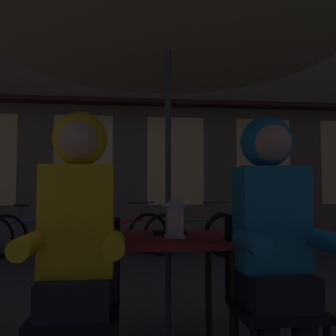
{
  "coord_description": "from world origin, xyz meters",
  "views": [
    {
      "loc": [
        -0.26,
        -2.29,
        1.0
      ],
      "look_at": [
        0.0,
        0.01,
        1.15
      ],
      "focal_mm": 41.28,
      "sensor_mm": 36.0,
      "label": 1
    }
  ],
  "objects_px": {
    "chair_left": "(77,299)",
    "bicycle_fifth": "(256,233)",
    "patio_umbrella": "(168,20)",
    "bicycle_second": "(40,235)",
    "person_right_hooded": "(273,223)",
    "person_left_hooded": "(77,225)",
    "book": "(170,233)",
    "cafe_table": "(168,254)",
    "lantern": "(175,216)",
    "bicycle_third": "(117,233)",
    "bicycle_fourth": "(193,233)",
    "chair_right": "(270,293)"
  },
  "relations": [
    {
      "from": "person_left_hooded",
      "to": "bicycle_fifth",
      "type": "distance_m",
      "value": 4.7
    },
    {
      "from": "book",
      "to": "bicycle_fifth",
      "type": "bearing_deg",
      "value": 64.41
    },
    {
      "from": "chair_left",
      "to": "book",
      "type": "relative_size",
      "value": 4.35
    },
    {
      "from": "chair_right",
      "to": "person_left_hooded",
      "type": "height_order",
      "value": "person_left_hooded"
    },
    {
      "from": "bicycle_fifth",
      "to": "cafe_table",
      "type": "bearing_deg",
      "value": -116.31
    },
    {
      "from": "chair_left",
      "to": "book",
      "type": "distance_m",
      "value": 0.73
    },
    {
      "from": "chair_left",
      "to": "bicycle_third",
      "type": "bearing_deg",
      "value": 88.58
    },
    {
      "from": "person_right_hooded",
      "to": "bicycle_second",
      "type": "height_order",
      "value": "person_right_hooded"
    },
    {
      "from": "cafe_table",
      "to": "bicycle_second",
      "type": "bearing_deg",
      "value": 111.95
    },
    {
      "from": "chair_left",
      "to": "person_left_hooded",
      "type": "height_order",
      "value": "person_left_hooded"
    },
    {
      "from": "person_left_hooded",
      "to": "chair_right",
      "type": "bearing_deg",
      "value": 3.39
    },
    {
      "from": "person_left_hooded",
      "to": "bicycle_fourth",
      "type": "distance_m",
      "value": 4.51
    },
    {
      "from": "person_left_hooded",
      "to": "book",
      "type": "bearing_deg",
      "value": 45.98
    },
    {
      "from": "cafe_table",
      "to": "bicycle_fifth",
      "type": "distance_m",
      "value": 4.08
    },
    {
      "from": "bicycle_third",
      "to": "cafe_table",
      "type": "bearing_deg",
      "value": -84.49
    },
    {
      "from": "bicycle_fourth",
      "to": "person_left_hooded",
      "type": "bearing_deg",
      "value": -107.14
    },
    {
      "from": "chair_left",
      "to": "bicycle_fifth",
      "type": "relative_size",
      "value": 0.52
    },
    {
      "from": "chair_left",
      "to": "chair_right",
      "type": "bearing_deg",
      "value": 0.0
    },
    {
      "from": "chair_right",
      "to": "bicycle_third",
      "type": "bearing_deg",
      "value": 101.36
    },
    {
      "from": "patio_umbrella",
      "to": "person_left_hooded",
      "type": "height_order",
      "value": "patio_umbrella"
    },
    {
      "from": "chair_right",
      "to": "bicycle_fifth",
      "type": "bearing_deg",
      "value": 71.76
    },
    {
      "from": "bicycle_third",
      "to": "bicycle_fourth",
      "type": "height_order",
      "value": "same"
    },
    {
      "from": "cafe_table",
      "to": "patio_umbrella",
      "type": "height_order",
      "value": "patio_umbrella"
    },
    {
      "from": "patio_umbrella",
      "to": "person_left_hooded",
      "type": "relative_size",
      "value": 1.65
    },
    {
      "from": "chair_left",
      "to": "bicycle_fifth",
      "type": "xyz_separation_m",
      "value": [
        2.28,
        4.02,
        -0.14
      ]
    },
    {
      "from": "book",
      "to": "cafe_table",
      "type": "bearing_deg",
      "value": -101.08
    },
    {
      "from": "person_left_hooded",
      "to": "book",
      "type": "relative_size",
      "value": 7.0
    },
    {
      "from": "person_right_hooded",
      "to": "bicycle_third",
      "type": "bearing_deg",
      "value": 101.21
    },
    {
      "from": "person_right_hooded",
      "to": "cafe_table",
      "type": "bearing_deg",
      "value": 138.43
    },
    {
      "from": "person_right_hooded",
      "to": "bicycle_third",
      "type": "distance_m",
      "value": 4.42
    },
    {
      "from": "chair_left",
      "to": "bicycle_fourth",
      "type": "height_order",
      "value": "chair_left"
    },
    {
      "from": "patio_umbrella",
      "to": "person_right_hooded",
      "type": "relative_size",
      "value": 1.65
    },
    {
      "from": "patio_umbrella",
      "to": "person_right_hooded",
      "type": "bearing_deg",
      "value": -41.57
    },
    {
      "from": "lantern",
      "to": "bicycle_third",
      "type": "xyz_separation_m",
      "value": [
        -0.41,
        3.95,
        -0.51
      ]
    },
    {
      "from": "lantern",
      "to": "person_right_hooded",
      "type": "bearing_deg",
      "value": -38.71
    },
    {
      "from": "bicycle_third",
      "to": "book",
      "type": "height_order",
      "value": "bicycle_third"
    },
    {
      "from": "bicycle_third",
      "to": "book",
      "type": "bearing_deg",
      "value": -84.07
    },
    {
      "from": "bicycle_third",
      "to": "bicycle_fifth",
      "type": "bearing_deg",
      "value": -6.21
    },
    {
      "from": "patio_umbrella",
      "to": "bicycle_second",
      "type": "relative_size",
      "value": 1.37
    },
    {
      "from": "cafe_table",
      "to": "person_left_hooded",
      "type": "relative_size",
      "value": 0.53
    },
    {
      "from": "lantern",
      "to": "person_left_hooded",
      "type": "bearing_deg",
      "value": -144.86
    },
    {
      "from": "patio_umbrella",
      "to": "chair_right",
      "type": "xyz_separation_m",
      "value": [
        0.48,
        -0.37,
        -1.57
      ]
    },
    {
      "from": "person_right_hooded",
      "to": "bicycle_second",
      "type": "relative_size",
      "value": 0.83
    },
    {
      "from": "lantern",
      "to": "bicycle_second",
      "type": "distance_m",
      "value": 4.26
    },
    {
      "from": "patio_umbrella",
      "to": "bicycle_third",
      "type": "relative_size",
      "value": 1.4
    },
    {
      "from": "lantern",
      "to": "bicycle_fifth",
      "type": "height_order",
      "value": "lantern"
    },
    {
      "from": "chair_left",
      "to": "bicycle_third",
      "type": "relative_size",
      "value": 0.53
    },
    {
      "from": "bicycle_fifth",
      "to": "book",
      "type": "distance_m",
      "value": 4.0
    },
    {
      "from": "lantern",
      "to": "person_left_hooded",
      "type": "height_order",
      "value": "person_left_hooded"
    },
    {
      "from": "chair_right",
      "to": "bicycle_second",
      "type": "bearing_deg",
      "value": 115.71
    }
  ]
}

